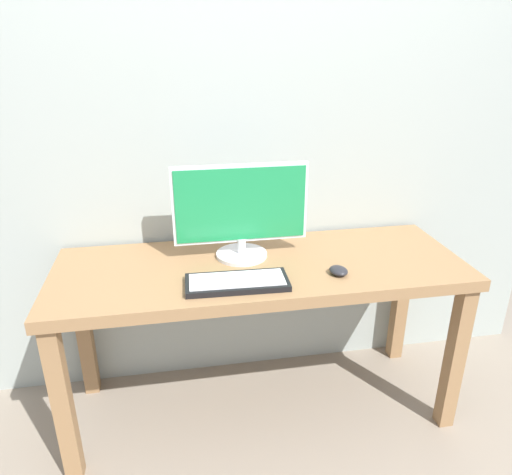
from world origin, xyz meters
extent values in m
plane|color=gray|center=(0.00, 0.00, 0.00)|extent=(6.00, 6.00, 0.00)
cube|color=#9EA8A3|center=(0.00, 0.35, 1.50)|extent=(3.07, 0.04, 3.00)
cube|color=#936D47|center=(0.00, 0.00, 0.73)|extent=(1.72, 0.62, 0.05)
cube|color=#936D47|center=(-0.81, -0.26, 0.35)|extent=(0.07, 0.07, 0.71)
cube|color=#936D47|center=(0.81, -0.26, 0.35)|extent=(0.07, 0.07, 0.71)
cube|color=#936D47|center=(-0.81, 0.26, 0.35)|extent=(0.07, 0.07, 0.71)
cube|color=#936D47|center=(0.81, 0.26, 0.35)|extent=(0.07, 0.07, 0.71)
cylinder|color=silver|center=(-0.07, 0.09, 0.76)|extent=(0.22, 0.22, 0.02)
cylinder|color=silver|center=(-0.07, 0.09, 0.80)|extent=(0.04, 0.04, 0.06)
cube|color=silver|center=(-0.07, 0.10, 0.99)|extent=(0.57, 0.02, 0.34)
cube|color=#1E8C4C|center=(-0.07, 0.09, 0.99)|extent=(0.55, 0.01, 0.31)
cube|color=black|center=(-0.13, -0.17, 0.77)|extent=(0.40, 0.18, 0.02)
cube|color=silver|center=(-0.13, -0.17, 0.78)|extent=(0.37, 0.15, 0.00)
ellipsoid|color=#232328|center=(0.29, -0.15, 0.77)|extent=(0.09, 0.10, 0.03)
camera|label=1|loc=(-0.34, -1.76, 1.62)|focal=33.19mm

